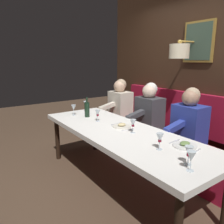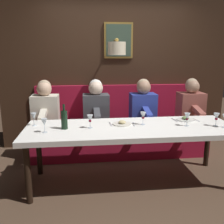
% 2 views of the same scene
% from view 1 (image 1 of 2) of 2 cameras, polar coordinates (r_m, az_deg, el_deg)
% --- Properties ---
extents(ground_plane, '(12.00, 12.00, 0.00)m').
position_cam_1_polar(ground_plane, '(3.05, 1.85, -18.09)').
color(ground_plane, '#4C3828').
extents(dining_table, '(0.90, 2.60, 0.74)m').
position_cam_1_polar(dining_table, '(2.75, 1.95, -5.97)').
color(dining_table, white).
rests_on(dining_table, ground_plane).
extents(banquette_bench, '(0.52, 2.80, 0.45)m').
position_cam_1_polar(banquette_bench, '(3.49, 13.83, -10.04)').
color(banquette_bench, maroon).
rests_on(banquette_bench, ground_plane).
extents(back_wall_panel, '(0.59, 4.00, 2.90)m').
position_cam_1_polar(back_wall_panel, '(3.68, 20.82, 9.06)').
color(back_wall_panel, '#382316').
rests_on(back_wall_panel, ground_plane).
extents(diner_near, '(0.60, 0.40, 0.79)m').
position_cam_1_polar(diner_near, '(3.09, 19.24, -1.90)').
color(diner_near, '#283893').
rests_on(diner_near, banquette_bench).
extents(diner_middle, '(0.60, 0.40, 0.79)m').
position_cam_1_polar(diner_middle, '(3.56, 9.55, 0.63)').
color(diner_middle, '#3D3D42').
rests_on(diner_middle, banquette_bench).
extents(diner_far, '(0.60, 0.40, 0.79)m').
position_cam_1_polar(diner_far, '(4.13, 2.06, 2.57)').
color(diner_far, beige).
rests_on(diner_far, banquette_bench).
extents(place_setting_0, '(0.24, 0.33, 0.05)m').
position_cam_1_polar(place_setting_0, '(2.36, 18.22, -8.07)').
color(place_setting_0, silver).
rests_on(place_setting_0, dining_table).
extents(place_setting_1, '(0.24, 0.32, 0.05)m').
position_cam_1_polar(place_setting_1, '(2.87, 2.55, -3.58)').
color(place_setting_1, silver).
rests_on(place_setting_1, dining_table).
extents(wine_glass_0, '(0.07, 0.07, 0.16)m').
position_cam_1_polar(wine_glass_0, '(3.78, -6.85, 2.11)').
color(wine_glass_0, silver).
rests_on(wine_glass_0, dining_table).
extents(wine_glass_1, '(0.07, 0.07, 0.16)m').
position_cam_1_polar(wine_glass_1, '(1.85, 19.67, -10.82)').
color(wine_glass_1, silver).
rests_on(wine_glass_1, dining_table).
extents(wine_glass_2, '(0.07, 0.07, 0.16)m').
position_cam_1_polar(wine_glass_2, '(3.10, -3.72, -0.34)').
color(wine_glass_2, silver).
rests_on(wine_glass_2, dining_table).
extents(wine_glass_3, '(0.07, 0.07, 0.16)m').
position_cam_1_polar(wine_glass_3, '(3.49, -9.84, 1.08)').
color(wine_glass_3, silver).
rests_on(wine_glass_3, dining_table).
extents(wine_glass_4, '(0.07, 0.07, 0.16)m').
position_cam_1_polar(wine_glass_4, '(1.94, 19.14, -9.62)').
color(wine_glass_4, silver).
rests_on(wine_glass_4, dining_table).
extents(wine_glass_5, '(0.07, 0.07, 0.16)m').
position_cam_1_polar(wine_glass_5, '(2.18, 12.20, -6.59)').
color(wine_glass_5, silver).
rests_on(wine_glass_5, dining_table).
extents(wine_glass_6, '(0.07, 0.07, 0.16)m').
position_cam_1_polar(wine_glass_6, '(2.62, 5.42, -2.95)').
color(wine_glass_6, silver).
rests_on(wine_glass_6, dining_table).
extents(wine_bottle, '(0.08, 0.08, 0.30)m').
position_cam_1_polar(wine_bottle, '(3.36, -6.44, 0.68)').
color(wine_bottle, black).
rests_on(wine_bottle, dining_table).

